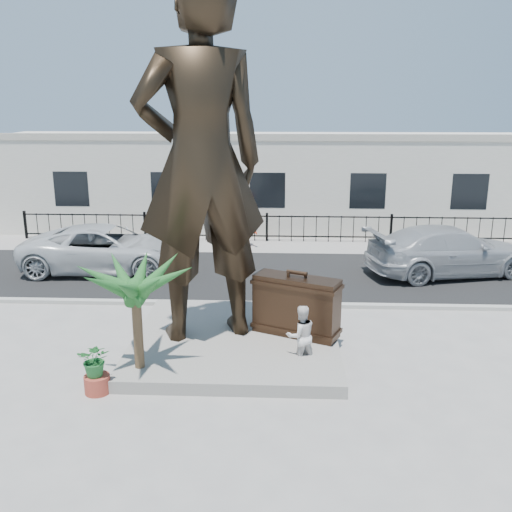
{
  "coord_description": "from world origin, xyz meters",
  "views": [
    {
      "loc": [
        0.63,
        -12.06,
        6.19
      ],
      "look_at": [
        0.0,
        2.0,
        2.3
      ],
      "focal_mm": 40.0,
      "sensor_mm": 36.0,
      "label": 1
    }
  ],
  "objects_px": {
    "suitcase": "(296,306)",
    "tourist": "(301,335)",
    "statue": "(201,163)",
    "car_white": "(107,249)"
  },
  "relations": [
    {
      "from": "suitcase",
      "to": "car_white",
      "type": "xyz_separation_m",
      "value": [
        -6.82,
        6.25,
        -0.21
      ]
    },
    {
      "from": "statue",
      "to": "tourist",
      "type": "distance_m",
      "value": 4.78
    },
    {
      "from": "statue",
      "to": "suitcase",
      "type": "distance_m",
      "value": 4.33
    },
    {
      "from": "tourist",
      "to": "car_white",
      "type": "xyz_separation_m",
      "value": [
        -6.91,
        7.41,
        0.11
      ]
    },
    {
      "from": "statue",
      "to": "tourist",
      "type": "height_order",
      "value": "statue"
    },
    {
      "from": "suitcase",
      "to": "tourist",
      "type": "relative_size",
      "value": 1.45
    },
    {
      "from": "statue",
      "to": "tourist",
      "type": "relative_size",
      "value": 5.84
    },
    {
      "from": "statue",
      "to": "car_white",
      "type": "distance_m",
      "value": 8.61
    },
    {
      "from": "suitcase",
      "to": "tourist",
      "type": "height_order",
      "value": "suitcase"
    },
    {
      "from": "suitcase",
      "to": "tourist",
      "type": "bearing_deg",
      "value": -61.38
    }
  ]
}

